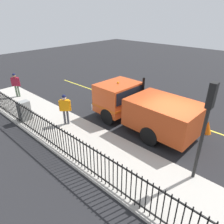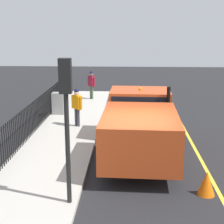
% 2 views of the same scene
% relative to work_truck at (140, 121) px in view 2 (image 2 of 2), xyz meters
% --- Properties ---
extents(ground_plane, '(59.45, 59.45, 0.00)m').
position_rel_work_truck_xyz_m(ground_plane, '(0.22, 1.97, -1.24)').
color(ground_plane, '#232326').
rests_on(ground_plane, ground).
extents(sidewalk_slab, '(2.94, 27.02, 0.14)m').
position_rel_work_truck_xyz_m(sidewalk_slab, '(3.22, 1.97, -1.18)').
color(sidewalk_slab, '#B7B2A8').
rests_on(sidewalk_slab, ground).
extents(lane_marking, '(0.12, 24.32, 0.01)m').
position_rel_work_truck_xyz_m(lane_marking, '(-2.19, 1.97, -1.24)').
color(lane_marking, yellow).
rests_on(lane_marking, ground).
extents(work_truck, '(2.63, 6.04, 2.44)m').
position_rel_work_truck_xyz_m(work_truck, '(0.00, 0.00, 0.00)').
color(work_truck, '#D84C1E').
rests_on(work_truck, ground).
extents(worker_standing, '(0.52, 0.50, 1.76)m').
position_rel_work_truck_xyz_m(worker_standing, '(2.78, -2.96, -0.03)').
color(worker_standing, orange).
rests_on(worker_standing, sidewalk_slab).
extents(pedestrian_distant, '(0.50, 0.52, 1.77)m').
position_rel_work_truck_xyz_m(pedestrian_distant, '(2.76, -9.00, -0.03)').
color(pedestrian_distant, maroon).
rests_on(pedestrian_distant, sidewalk_slab).
extents(iron_fence, '(0.04, 23.00, 1.38)m').
position_rel_work_truck_xyz_m(iron_fence, '(4.52, 1.97, -0.41)').
color(iron_fence, black).
rests_on(iron_fence, sidewalk_slab).
extents(traffic_light_near, '(0.30, 0.21, 3.77)m').
position_rel_work_truck_xyz_m(traffic_light_near, '(1.96, 3.99, 1.58)').
color(traffic_light_near, black).
rests_on(traffic_light_near, sidewalk_slab).
extents(utility_cabinet, '(0.62, 0.46, 1.14)m').
position_rel_work_truck_xyz_m(utility_cabinet, '(4.10, -5.12, -0.54)').
color(utility_cabinet, gray).
rests_on(utility_cabinet, sidewalk_slab).
extents(traffic_cone, '(0.49, 0.49, 0.70)m').
position_rel_work_truck_xyz_m(traffic_cone, '(-1.79, 3.15, -0.89)').
color(traffic_cone, orange).
rests_on(traffic_cone, ground).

